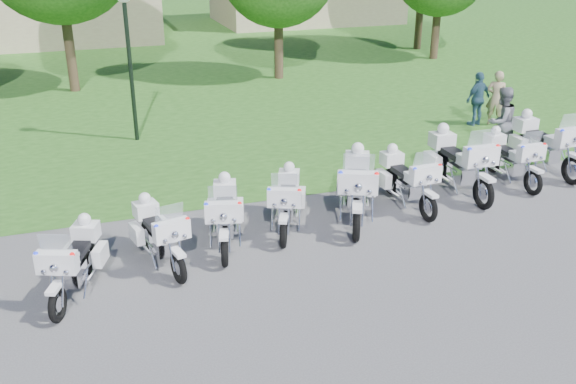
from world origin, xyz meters
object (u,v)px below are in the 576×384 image
object	(u,v)px
motorcycle_0	(75,261)
motorcycle_4	(357,186)
lamp_post	(126,27)
bystander_a	(496,98)
motorcycle_2	(225,214)
motorcycle_7	(510,157)
bystander_c	(478,99)
motorcycle_1	(159,233)
motorcycle_5	(407,179)
motorcycle_8	(545,143)
motorcycle_3	(287,200)
motorcycle_6	(459,162)
bystander_b	(501,122)

from	to	relation	value
motorcycle_0	motorcycle_4	size ratio (longest dim) A/B	0.83
lamp_post	bystander_a	world-z (taller)	lamp_post
motorcycle_0	motorcycle_2	size ratio (longest dim) A/B	0.92
motorcycle_7	bystander_c	size ratio (longest dim) A/B	1.31
motorcycle_7	bystander_c	world-z (taller)	bystander_c
motorcycle_4	motorcycle_1	bearing A→B (deg)	32.25
motorcycle_1	motorcycle_4	distance (m)	4.31
motorcycle_5	motorcycle_7	xyz separation A→B (m)	(3.09, 0.47, -0.01)
motorcycle_0	bystander_c	world-z (taller)	bystander_c
motorcycle_8	motorcycle_2	bearing A→B (deg)	7.91
motorcycle_0	motorcycle_5	world-z (taller)	motorcycle_5
motorcycle_3	motorcycle_4	bearing A→B (deg)	-159.30
motorcycle_0	motorcycle_3	size ratio (longest dim) A/B	0.99
motorcycle_1	motorcycle_2	distance (m)	1.39
motorcycle_3	motorcycle_6	world-z (taller)	motorcycle_6
motorcycle_7	bystander_b	world-z (taller)	bystander_b
motorcycle_6	motorcycle_8	xyz separation A→B (m)	(2.85, 0.51, -0.02)
lamp_post	bystander_c	world-z (taller)	lamp_post
bystander_b	motorcycle_2	bearing A→B (deg)	5.01
motorcycle_7	motorcycle_5	bearing A→B (deg)	9.23
motorcycle_2	motorcycle_0	bearing A→B (deg)	33.26
bystander_a	motorcycle_6	bearing A→B (deg)	88.83
motorcycle_1	motorcycle_3	world-z (taller)	motorcycle_3
motorcycle_0	motorcycle_4	xyz separation A→B (m)	(5.77, 1.18, 0.13)
motorcycle_5	bystander_c	xyz separation A→B (m)	(5.07, 4.77, 0.21)
motorcycle_0	lamp_post	distance (m)	8.81
motorcycle_3	lamp_post	world-z (taller)	lamp_post
motorcycle_5	motorcycle_3	bearing A→B (deg)	2.32
motorcycle_7	motorcycle_4	bearing A→B (deg)	10.14
motorcycle_8	bystander_b	size ratio (longest dim) A/B	1.35
motorcycle_3	bystander_a	world-z (taller)	bystander_a
motorcycle_2	motorcycle_4	size ratio (longest dim) A/B	0.90
motorcycle_1	motorcycle_4	size ratio (longest dim) A/B	0.86
motorcycle_6	motorcycle_8	distance (m)	2.89
motorcycle_1	motorcycle_8	xyz separation A→B (m)	(9.99, 1.72, 0.12)
motorcycle_4	lamp_post	xyz separation A→B (m)	(-3.82, 6.99, 2.52)
lamp_post	motorcycle_2	bearing A→B (deg)	-82.96
motorcycle_5	bystander_c	world-z (taller)	bystander_c
lamp_post	motorcycle_1	bearing A→B (deg)	-93.36
motorcycle_6	motorcycle_8	bearing A→B (deg)	-168.44
bystander_a	bystander_c	bearing A→B (deg)	27.15
motorcycle_1	motorcycle_7	xyz separation A→B (m)	(8.69, 1.34, 0.02)
bystander_a	motorcycle_2	bearing A→B (deg)	69.80
bystander_a	bystander_c	size ratio (longest dim) A/B	1.02
motorcycle_7	lamp_post	world-z (taller)	lamp_post
motorcycle_5	bystander_b	distance (m)	4.56
lamp_post	bystander_b	distance (m)	10.49
motorcycle_0	motorcycle_8	world-z (taller)	motorcycle_8
motorcycle_3	bystander_c	size ratio (longest dim) A/B	1.22
motorcycle_6	bystander_c	xyz separation A→B (m)	(3.52, 4.43, 0.11)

